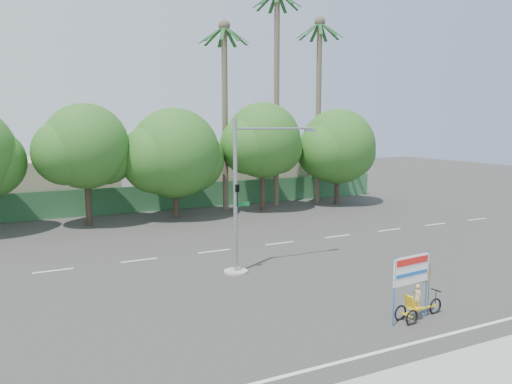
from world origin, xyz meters
name	(u,v)px	position (x,y,z in m)	size (l,w,h in m)	color
ground	(331,291)	(0.00, 0.00, 0.00)	(120.00, 120.00, 0.00)	#33302D
sidewalk_near	(488,371)	(0.00, -7.50, 0.06)	(50.00, 2.40, 0.12)	gray
fence	(175,197)	(0.00, 21.50, 1.00)	(38.00, 0.08, 2.00)	#336B3D
building_left	(33,185)	(-10.00, 26.00, 2.00)	(12.00, 8.00, 4.00)	#BEB197
building_right	(243,176)	(8.00, 26.00, 1.80)	(14.00, 8.00, 3.60)	#BEB197
tree_left	(85,150)	(-7.05, 18.00, 5.06)	(6.66, 5.60, 8.07)	#473828
tree_center	(174,156)	(-1.05, 18.00, 4.47)	(7.62, 6.40, 7.85)	#473828
tree_right	(262,143)	(5.95, 18.00, 5.24)	(6.90, 5.80, 8.36)	#473828
tree_far_right	(337,149)	(12.95, 18.00, 4.64)	(7.38, 6.20, 7.94)	#473828
palm_tall	(277,76)	(8.00, 19.50, 10.46)	(3.73, 3.79, 17.45)	#70604C
palm_mid	(319,91)	(12.00, 19.50, 9.40)	(3.73, 3.79, 15.45)	#70604C
palm_short	(225,95)	(3.50, 19.50, 8.86)	(3.73, 3.79, 14.45)	#70604C
traffic_signal	(242,209)	(-2.20, 3.98, 2.92)	(4.72, 1.10, 7.00)	gray
trike_billboard	(415,293)	(0.85, -3.78, 0.99)	(2.49, 0.66, 2.45)	black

